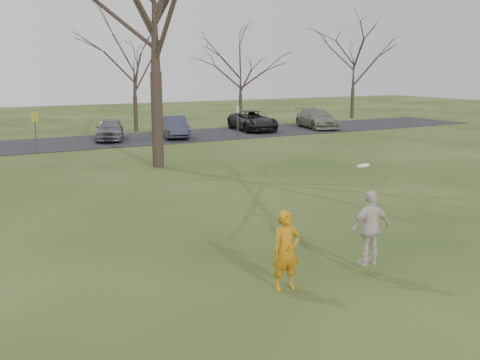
% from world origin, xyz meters
% --- Properties ---
extents(ground, '(120.00, 120.00, 0.00)m').
position_xyz_m(ground, '(0.00, 0.00, 0.00)').
color(ground, '#1E380F').
rests_on(ground, ground).
extents(parking_strip, '(62.00, 6.50, 0.04)m').
position_xyz_m(parking_strip, '(0.00, 25.00, 0.02)').
color(parking_strip, black).
rests_on(parking_strip, ground).
extents(player_defender, '(0.64, 0.47, 1.61)m').
position_xyz_m(player_defender, '(-1.01, 0.34, 0.81)').
color(player_defender, '#C2780F').
rests_on(player_defender, ground).
extents(car_4, '(2.81, 4.24, 1.34)m').
position_xyz_m(car_4, '(2.83, 25.16, 0.71)').
color(car_4, slate).
rests_on(car_4, parking_strip).
extents(car_5, '(2.38, 4.33, 1.35)m').
position_xyz_m(car_5, '(6.75, 24.46, 0.72)').
color(car_5, '#2F3446').
rests_on(car_5, parking_strip).
extents(car_6, '(3.01, 5.24, 1.38)m').
position_xyz_m(car_6, '(13.14, 25.45, 0.73)').
color(car_6, black).
rests_on(car_6, parking_strip).
extents(car_7, '(2.96, 5.04, 1.37)m').
position_xyz_m(car_7, '(18.02, 24.53, 0.73)').
color(car_7, slate).
rests_on(car_7, parking_strip).
extents(catching_play, '(0.99, 0.61, 2.19)m').
position_xyz_m(catching_play, '(1.03, 0.18, 1.02)').
color(catching_play, beige).
rests_on(catching_play, ground).
extents(sign_yellow, '(0.35, 0.35, 2.08)m').
position_xyz_m(sign_yellow, '(-2.00, 22.00, 1.45)').
color(sign_yellow, '#47474C').
rests_on(sign_yellow, ground).
extents(sign_white, '(0.35, 0.35, 2.08)m').
position_xyz_m(sign_white, '(10.00, 22.00, 1.45)').
color(sign_white, '#47474C').
rests_on(sign_white, ground).
extents(big_tree, '(9.00, 9.00, 14.00)m').
position_xyz_m(big_tree, '(2.00, 15.00, 7.00)').
color(big_tree, '#352821').
rests_on(big_tree, ground).
extents(small_tree_row, '(55.00, 5.90, 8.50)m').
position_xyz_m(small_tree_row, '(4.38, 30.06, 3.89)').
color(small_tree_row, '#352821').
rests_on(small_tree_row, ground).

